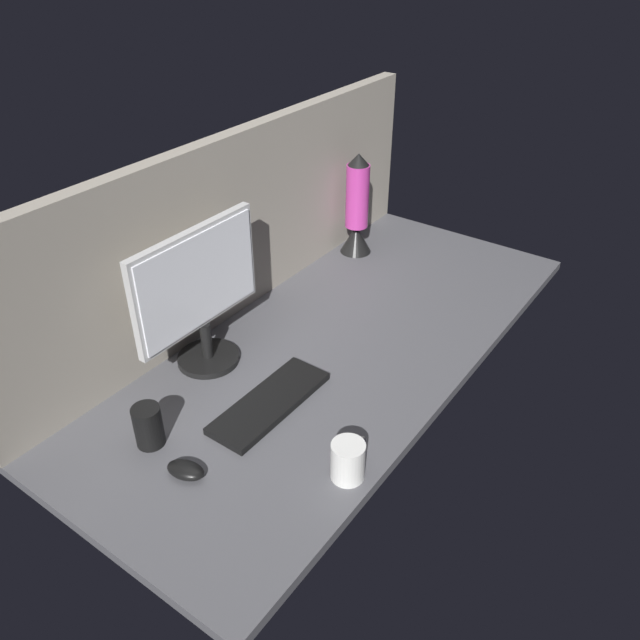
{
  "coord_description": "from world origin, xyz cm",
  "views": [
    {
      "loc": [
        -131.83,
        -88.59,
        113.69
      ],
      "look_at": [
        -12.15,
        0.0,
        14.0
      ],
      "focal_mm": 35.65,
      "sensor_mm": 36.0,
      "label": 1
    }
  ],
  "objects": [
    {
      "name": "ground_plane",
      "position": [
        0.0,
        0.0,
        -1.5
      ],
      "size": [
        180.0,
        80.0,
        3.0
      ],
      "primitive_type": "cube",
      "color": "#515156"
    },
    {
      "name": "lava_lamp",
      "position": [
        52.87,
        27.16,
        16.14
      ],
      "size": [
        11.76,
        11.76,
        38.49
      ],
      "color": "black",
      "rests_on": "ground_plane"
    },
    {
      "name": "cubicle_wall_back",
      "position": [
        0.0,
        37.5,
        28.76
      ],
      "size": [
        180.0,
        5.0,
        57.52
      ],
      "color": "gray",
      "rests_on": "ground_plane"
    },
    {
      "name": "mug_black_travel",
      "position": [
        -63.17,
        12.52,
        5.6
      ],
      "size": [
        7.13,
        7.13,
        11.21
      ],
      "color": "black",
      "rests_on": "ground_plane"
    },
    {
      "name": "mouse",
      "position": [
        -65.71,
        -2.34,
        1.7
      ],
      "size": [
        7.64,
        10.62,
        3.4
      ],
      "primitive_type": "ellipsoid",
      "rotation": [
        0.0,
        0.0,
        0.23
      ],
      "color": "black",
      "rests_on": "ground_plane"
    },
    {
      "name": "keyboard",
      "position": [
        -35.09,
        -2.65,
        1.0
      ],
      "size": [
        37.09,
        13.26,
        2.0
      ],
      "primitive_type": "cube",
      "rotation": [
        0.0,
        0.0,
        -0.01
      ],
      "color": "black",
      "rests_on": "ground_plane"
    },
    {
      "name": "mug_ceramic_white",
      "position": [
        -43.54,
        -33.31,
        5.02
      ],
      "size": [
        11.6,
        8.11,
        10.0
      ],
      "color": "white",
      "rests_on": "ground_plane"
    },
    {
      "name": "monitor",
      "position": [
        -30.37,
        25.13,
        23.34
      ],
      "size": [
        43.93,
        18.0,
        41.87
      ],
      "color": "black",
      "rests_on": "ground_plane"
    }
  ]
}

